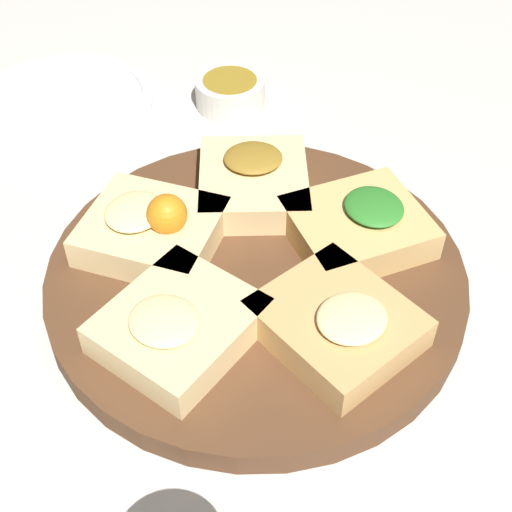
{
  "coord_description": "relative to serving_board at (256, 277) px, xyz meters",
  "views": [
    {
      "loc": [
        0.26,
        -0.33,
        0.46
      ],
      "look_at": [
        0.0,
        0.0,
        0.04
      ],
      "focal_mm": 50.0,
      "sensor_mm": 36.0,
      "label": 1
    }
  ],
  "objects": [
    {
      "name": "ground_plane",
      "position": [
        0.0,
        0.0,
        -0.01
      ],
      "size": [
        3.0,
        3.0,
        0.0
      ],
      "primitive_type": "plane",
      "color": "beige"
    },
    {
      "name": "serving_board",
      "position": [
        0.0,
        0.0,
        0.0
      ],
      "size": [
        0.36,
        0.36,
        0.02
      ],
      "primitive_type": "cylinder",
      "color": "#51331E",
      "rests_on": "ground_plane"
    },
    {
      "name": "focaccia_slice_0",
      "position": [
        0.0,
        -0.1,
        0.03
      ],
      "size": [
        0.1,
        0.11,
        0.04
      ],
      "color": "#E5C689",
      "rests_on": "serving_board"
    },
    {
      "name": "focaccia_slice_1",
      "position": [
        0.09,
        -0.02,
        0.03
      ],
      "size": [
        0.13,
        0.12,
        0.04
      ],
      "color": "tan",
      "rests_on": "serving_board"
    },
    {
      "name": "focaccia_slice_2",
      "position": [
        0.05,
        0.08,
        0.03
      ],
      "size": [
        0.14,
        0.15,
        0.04
      ],
      "color": "tan",
      "rests_on": "serving_board"
    },
    {
      "name": "focaccia_slice_3",
      "position": [
        -0.06,
        0.07,
        0.03
      ],
      "size": [
        0.15,
        0.15,
        0.04
      ],
      "color": "#E5C689",
      "rests_on": "serving_board"
    },
    {
      "name": "focaccia_slice_4",
      "position": [
        -0.09,
        -0.03,
        0.03
      ],
      "size": [
        0.14,
        0.13,
        0.06
      ],
      "color": "#E5C689",
      "rests_on": "serving_board"
    },
    {
      "name": "plate_left",
      "position": [
        -0.34,
        0.09,
        -0.0
      ],
      "size": [
        0.2,
        0.2,
        0.02
      ],
      "color": "white",
      "rests_on": "ground_plane"
    },
    {
      "name": "dipping_bowl",
      "position": [
        -0.2,
        0.2,
        0.01
      ],
      "size": [
        0.08,
        0.08,
        0.03
      ],
      "color": "silver",
      "rests_on": "ground_plane"
    }
  ]
}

